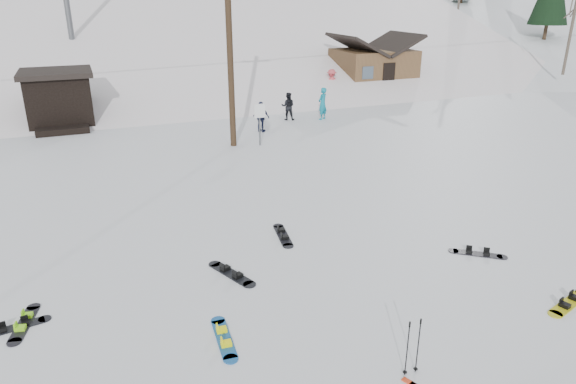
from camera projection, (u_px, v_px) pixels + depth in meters
name	position (u px, v px, depth m)	size (l,w,h in m)	color
ground	(340.00, 342.00, 9.92)	(200.00, 200.00, 0.00)	white
ski_slope	(125.00, 156.00, 61.77)	(60.00, 75.00, 45.00)	white
ridge_right	(415.00, 128.00, 70.41)	(34.00, 85.00, 36.00)	white
treeline_right	(450.00, 52.00, 58.81)	(20.00, 60.00, 10.00)	black
treeline_crest	(97.00, 34.00, 84.19)	(50.00, 6.00, 10.00)	black
utility_pole	(229.00, 35.00, 21.02)	(2.00, 0.26, 9.00)	#3A2819
trail_sign	(260.00, 117.00, 22.27)	(0.50, 0.09, 1.85)	#595B60
lift_hut	(59.00, 98.00, 25.76)	(3.40, 4.10, 2.75)	black
cabin	(373.00, 68.00, 35.36)	(5.39, 4.40, 3.77)	brown
hero_snowboard	(224.00, 338.00, 9.99)	(0.37, 1.53, 0.11)	#195BA7
ski_poles	(413.00, 347.00, 8.91)	(0.31, 0.08, 1.11)	black
board_scatter_a	(14.00, 327.00, 10.33)	(1.37, 0.44, 0.10)	black
board_scatter_b	(231.00, 273.00, 12.30)	(0.81, 1.54, 0.12)	black
board_scatter_c	(24.00, 323.00, 10.45)	(0.56, 1.45, 0.10)	black
board_scatter_d	(478.00, 253.00, 13.24)	(1.21, 1.02, 0.10)	black
board_scatter_e	(569.00, 303.00, 11.13)	(1.52, 0.66, 0.11)	#D0C917
board_scatter_f	(283.00, 235.00, 14.24)	(0.50, 1.56, 0.11)	black
skier_teal	(323.00, 104.00, 27.09)	(0.62, 0.40, 1.69)	#0E778F
skier_dark	(288.00, 106.00, 27.03)	(0.71, 0.55, 1.45)	black
skier_pink	(331.00, 83.00, 33.13)	(1.13, 0.65, 1.75)	#CB4750
skier_navy	(261.00, 117.00, 24.69)	(0.86, 0.36, 1.47)	#181D3C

